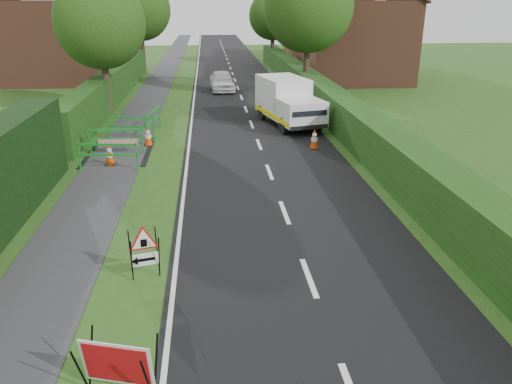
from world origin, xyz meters
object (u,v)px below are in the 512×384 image
hatchback_car (222,81)px  red_rect_sign (117,365)px  triangle_sign (143,249)px  works_van (288,101)px

hatchback_car → red_rect_sign: bearing=-97.7°
triangle_sign → works_van: (5.16, 13.62, 0.41)m
red_rect_sign → hatchback_car: bearing=101.3°
works_van → hatchback_car: size_ratio=1.33×
red_rect_sign → hatchback_car: size_ratio=0.33×
triangle_sign → red_rect_sign: bearing=-103.2°
red_rect_sign → hatchback_car: 26.78m
triangle_sign → works_van: works_van is taller
red_rect_sign → works_van: works_van is taller
red_rect_sign → works_van: 17.72m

